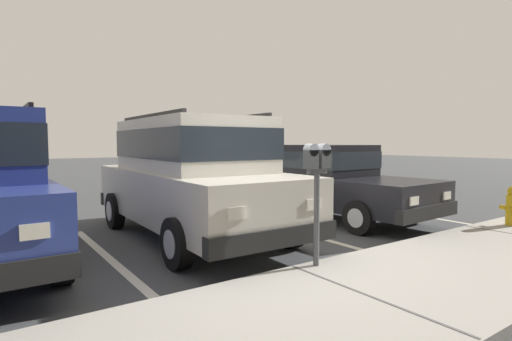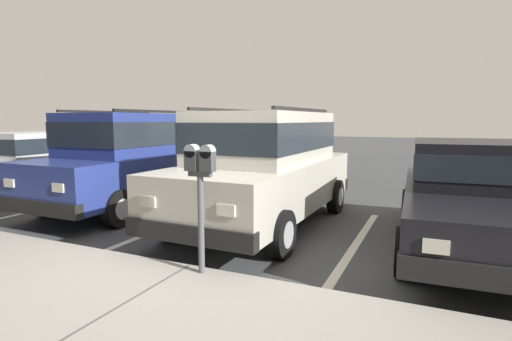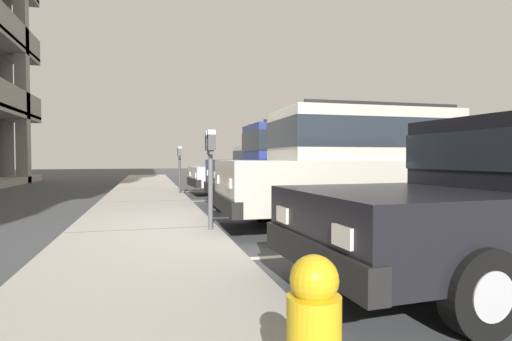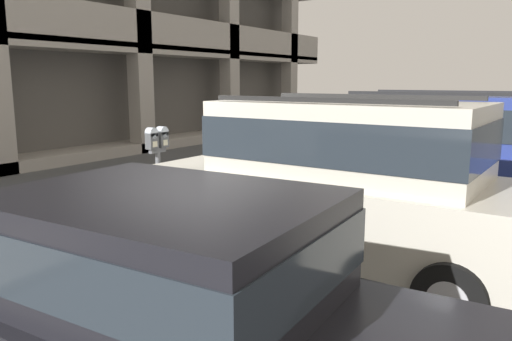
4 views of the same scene
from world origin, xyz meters
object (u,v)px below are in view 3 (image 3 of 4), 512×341
(blue_coupe, at_px, (263,169))
(parking_meter_far, at_px, (180,158))
(parking_meter_near, at_px, (210,156))
(dark_hatchback, at_px, (306,161))
(silver_suv, at_px, (360,163))

(blue_coupe, height_order, parking_meter_far, blue_coupe)
(blue_coupe, relative_size, parking_meter_near, 3.13)
(dark_hatchback, height_order, parking_meter_near, dark_hatchback)
(silver_suv, xyz_separation_m, parking_meter_near, (-0.34, 2.63, 0.12))
(parking_meter_far, bearing_deg, blue_coupe, -82.71)
(parking_meter_near, xyz_separation_m, parking_meter_far, (6.39, -0.04, -0.04))
(dark_hatchback, bearing_deg, parking_meter_near, 140.06)
(blue_coupe, xyz_separation_m, parking_meter_near, (-6.73, 2.75, 0.39))
(dark_hatchback, height_order, parking_meter_far, dark_hatchback)
(parking_meter_near, bearing_deg, silver_suv, -82.60)
(silver_suv, height_order, blue_coupe, silver_suv)
(silver_suv, bearing_deg, parking_meter_near, 98.40)
(dark_hatchback, bearing_deg, parking_meter_far, 44.54)
(dark_hatchback, height_order, blue_coupe, dark_hatchback)
(silver_suv, xyz_separation_m, parking_meter_far, (6.04, 2.60, 0.08))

